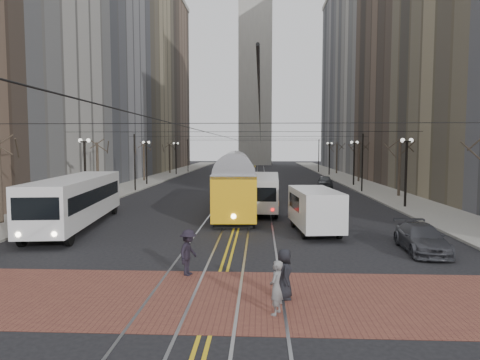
# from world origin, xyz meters

# --- Properties ---
(ground) EXTENTS (260.00, 260.00, 0.00)m
(ground) POSITION_xyz_m (0.00, 0.00, 0.00)
(ground) COLOR black
(ground) RESTS_ON ground
(sidewalk_left) EXTENTS (5.00, 140.00, 0.15)m
(sidewalk_left) POSITION_xyz_m (-15.00, 45.00, 0.07)
(sidewalk_left) COLOR gray
(sidewalk_left) RESTS_ON ground
(sidewalk_right) EXTENTS (5.00, 140.00, 0.15)m
(sidewalk_right) POSITION_xyz_m (15.00, 45.00, 0.07)
(sidewalk_right) COLOR gray
(sidewalk_right) RESTS_ON ground
(crosswalk_band) EXTENTS (25.00, 6.00, 0.01)m
(crosswalk_band) POSITION_xyz_m (0.00, -4.00, 0.01)
(crosswalk_band) COLOR brown
(crosswalk_band) RESTS_ON ground
(streetcar_rails) EXTENTS (4.80, 130.00, 0.02)m
(streetcar_rails) POSITION_xyz_m (0.00, 45.00, 0.00)
(streetcar_rails) COLOR gray
(streetcar_rails) RESTS_ON ground
(centre_lines) EXTENTS (0.42, 130.00, 0.01)m
(centre_lines) POSITION_xyz_m (0.00, 45.00, 0.01)
(centre_lines) COLOR gold
(centre_lines) RESTS_ON ground
(building_left_mid) EXTENTS (16.00, 20.00, 34.00)m
(building_left_mid) POSITION_xyz_m (-25.50, 46.00, 17.00)
(building_left_mid) COLOR slate
(building_left_mid) RESTS_ON ground
(building_left_midfar) EXTENTS (20.00, 20.00, 52.00)m
(building_left_midfar) POSITION_xyz_m (-27.50, 66.00, 26.00)
(building_left_midfar) COLOR gray
(building_left_midfar) RESTS_ON ground
(building_left_far) EXTENTS (16.00, 20.00, 40.00)m
(building_left_far) POSITION_xyz_m (-25.50, 86.00, 20.00)
(building_left_far) COLOR brown
(building_left_far) RESTS_ON ground
(building_right_mid) EXTENTS (16.00, 20.00, 34.00)m
(building_right_mid) POSITION_xyz_m (25.50, 46.00, 17.00)
(building_right_mid) COLOR brown
(building_right_mid) RESTS_ON ground
(building_right_midfar) EXTENTS (20.00, 20.00, 52.00)m
(building_right_midfar) POSITION_xyz_m (27.50, 66.00, 26.00)
(building_right_midfar) COLOR #A4A09A
(building_right_midfar) RESTS_ON ground
(building_right_far) EXTENTS (16.00, 20.00, 40.00)m
(building_right_far) POSITION_xyz_m (25.50, 86.00, 20.00)
(building_right_far) COLOR slate
(building_right_far) RESTS_ON ground
(clock_tower) EXTENTS (12.00, 12.00, 66.00)m
(clock_tower) POSITION_xyz_m (0.00, 102.00, 35.96)
(clock_tower) COLOR #B2AFA5
(clock_tower) RESTS_ON ground
(lamp_posts) EXTENTS (27.60, 57.20, 5.60)m
(lamp_posts) POSITION_xyz_m (-0.00, 28.75, 2.80)
(lamp_posts) COLOR black
(lamp_posts) RESTS_ON ground
(street_trees) EXTENTS (31.68, 53.28, 5.60)m
(street_trees) POSITION_xyz_m (0.00, 35.25, 2.80)
(street_trees) COLOR #382D23
(street_trees) RESTS_ON ground
(trolley_wires) EXTENTS (25.96, 120.00, 6.60)m
(trolley_wires) POSITION_xyz_m (0.00, 34.83, 3.77)
(trolley_wires) COLOR black
(trolley_wires) RESTS_ON ground
(transit_bus) EXTENTS (4.18, 13.15, 3.23)m
(transit_bus) POSITION_xyz_m (-10.25, 8.32, 1.62)
(transit_bus) COLOR silver
(transit_bus) RESTS_ON ground
(streetcar) EXTENTS (3.62, 15.58, 3.64)m
(streetcar) POSITION_xyz_m (-0.50, 15.40, 1.82)
(streetcar) COLOR yellow
(streetcar) RESTS_ON ground
(rear_bus) EXTENTS (2.68, 10.78, 2.79)m
(rear_bus) POSITION_xyz_m (1.80, 16.51, 1.40)
(rear_bus) COLOR silver
(rear_bus) RESTS_ON ground
(cargo_van) EXTENTS (2.84, 6.13, 2.63)m
(cargo_van) POSITION_xyz_m (4.81, 7.32, 1.31)
(cargo_van) COLOR white
(cargo_van) RESTS_ON ground
(sedan_grey) EXTENTS (2.21, 4.57, 1.51)m
(sedan_grey) POSITION_xyz_m (9.64, 35.60, 0.75)
(sedan_grey) COLOR #3F4347
(sedan_grey) RESTS_ON ground
(sedan_parked) EXTENTS (2.13, 4.73, 1.34)m
(sedan_parked) POSITION_xyz_m (9.50, 2.91, 0.67)
(sedan_parked) COLOR #3C3E44
(sedan_parked) RESTS_ON ground
(pedestrian_a) EXTENTS (0.60, 0.88, 1.73)m
(pedestrian_a) POSITION_xyz_m (2.35, -4.01, 0.88)
(pedestrian_a) COLOR black
(pedestrian_a) RESTS_ON crosswalk_band
(pedestrian_b) EXTENTS (0.61, 0.72, 1.69)m
(pedestrian_b) POSITION_xyz_m (2.02, -5.39, 0.86)
(pedestrian_b) COLOR slate
(pedestrian_b) RESTS_ON crosswalk_band
(pedestrian_d) EXTENTS (0.99, 1.35, 1.86)m
(pedestrian_d) POSITION_xyz_m (-1.37, -1.50, 0.94)
(pedestrian_d) COLOR black
(pedestrian_d) RESTS_ON crosswalk_band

